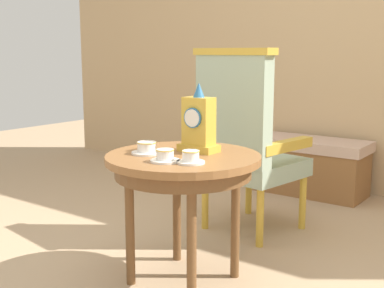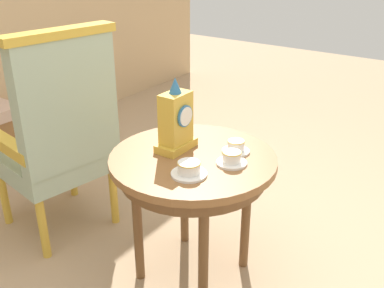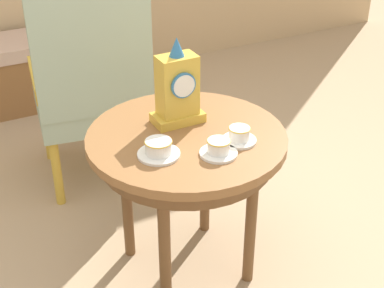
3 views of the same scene
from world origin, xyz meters
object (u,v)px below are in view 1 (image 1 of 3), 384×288
Objects in this scene: teacup_center at (191,158)px; armchair at (245,139)px; window_bench at (308,166)px; side_table at (183,170)px; teacup_left at (147,148)px; teacup_right at (165,156)px; mantel_clock at (199,124)px.

teacup_center is 0.94m from armchair.
armchair is 1.16m from window_bench.
side_table is 4.99× the size of teacup_left.
side_table is at bearing -81.89° from armchair.
teacup_right is (0.19, -0.09, -0.00)m from teacup_left.
teacup_left is at bearing -89.81° from window_bench.
teacup_left reaches higher than teacup_right.
window_bench is (-0.30, 2.00, -0.44)m from teacup_center.
teacup_left is at bearing 153.29° from teacup_right.
armchair reaches higher than side_table.
window_bench is at bearing 94.85° from side_table.
window_bench is (-0.17, 1.76, -0.55)m from mantel_clock.
armchair reaches higher than window_bench.
armchair reaches higher than teacup_right.
teacup_left is 1.19× the size of teacup_center.
armchair reaches higher than teacup_center.
armchair is 1.23× the size of window_bench.
teacup_right is 0.14× the size of window_bench.
teacup_left is at bearing -151.06° from side_table.
mantel_clock reaches higher than teacup_center.
mantel_clock is at bearing 118.16° from teacup_center.
teacup_center reaches higher than window_bench.
mantel_clock is (-0.02, 0.28, 0.11)m from teacup_right.
teacup_right is 0.30m from mantel_clock.
armchair reaches higher than mantel_clock.
side_table is 0.23m from mantel_clock.
side_table is 1.90m from window_bench.
teacup_center is 0.11× the size of armchair.
teacup_right is at bearing -79.26° from side_table.
armchair is at bearing 105.66° from teacup_center.
teacup_center is (0.29, -0.05, -0.00)m from teacup_left.
window_bench is (-0.01, 1.95, -0.44)m from teacup_left.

